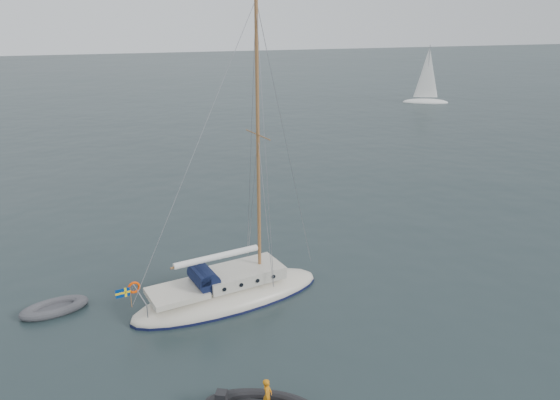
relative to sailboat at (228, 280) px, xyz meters
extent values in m
plane|color=black|center=(2.85, -0.27, -1.10)|extent=(300.00, 300.00, 0.00)
ellipsoid|color=beige|center=(0.00, 0.00, -0.94)|extent=(9.72, 3.02, 1.62)
cube|color=beige|center=(0.75, 0.00, 0.17)|extent=(3.89, 2.05, 0.59)
cube|color=beige|center=(-2.59, 0.00, 0.00)|extent=(2.59, 2.05, 0.27)
cylinder|color=black|center=(-1.24, 0.00, 0.47)|extent=(1.04, 1.78, 1.04)
cube|color=black|center=(-1.46, 0.00, 0.68)|extent=(0.49, 1.78, 0.43)
cylinder|color=#9A6636|center=(1.72, 0.00, 6.35)|extent=(0.16, 0.16, 12.95)
cylinder|color=#9A6636|center=(1.72, 0.00, 6.99)|extent=(0.05, 2.37, 0.05)
cylinder|color=#9A6636|center=(-0.54, 0.00, 1.33)|extent=(4.53, 0.11, 0.11)
cylinder|color=white|center=(-0.54, 0.00, 1.38)|extent=(4.22, 0.30, 0.30)
cylinder|color=#9998A1|center=(-4.32, 0.00, 0.46)|extent=(0.04, 2.37, 0.04)
torus|color=#FB4200|center=(-4.38, 0.65, 0.46)|extent=(0.58, 0.11, 0.58)
cylinder|color=#9A6636|center=(-4.70, 0.00, 0.36)|extent=(0.03, 0.03, 0.97)
cube|color=navy|center=(-5.02, 0.00, 0.68)|extent=(0.65, 0.02, 0.41)
cube|color=yellow|center=(-5.02, 0.00, 0.68)|extent=(0.67, 0.03, 0.10)
cube|color=yellow|center=(-4.90, 0.00, 0.68)|extent=(0.10, 0.03, 0.43)
cylinder|color=black|center=(-0.65, 1.04, 0.17)|extent=(0.19, 0.06, 0.19)
cylinder|color=black|center=(-0.65, -1.04, 0.17)|extent=(0.19, 0.06, 0.19)
cylinder|color=black|center=(0.21, 1.04, 0.17)|extent=(0.19, 0.06, 0.19)
cylinder|color=black|center=(0.21, -1.04, 0.17)|extent=(0.19, 0.06, 0.19)
cylinder|color=black|center=(1.08, 1.04, 0.17)|extent=(0.19, 0.06, 0.19)
cylinder|color=black|center=(1.08, -1.04, 0.17)|extent=(0.19, 0.06, 0.19)
cylinder|color=black|center=(1.94, 1.04, 0.17)|extent=(0.19, 0.06, 0.19)
cylinder|color=black|center=(1.94, -1.04, 0.17)|extent=(0.19, 0.06, 0.19)
cube|color=#48484D|center=(-8.14, 1.14, -0.97)|extent=(1.92, 0.79, 0.11)
imported|color=#C87210|center=(-0.11, -8.18, -0.24)|extent=(0.34, 0.50, 1.33)
ellipsoid|color=white|center=(38.33, 48.70, -1.05)|extent=(6.62, 2.21, 1.10)
cylinder|color=#9998A1|center=(38.33, 48.70, 3.31)|extent=(0.11, 0.11, 7.72)
cone|color=white|center=(38.28, 48.70, 3.31)|extent=(3.53, 3.53, 7.17)
camera|label=1|loc=(-3.84, -23.38, 12.60)|focal=35.00mm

